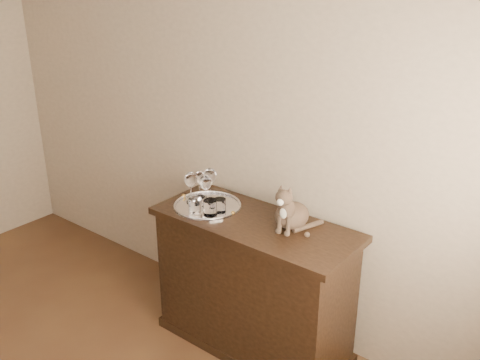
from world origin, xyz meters
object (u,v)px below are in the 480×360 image
object	(u,v)px
sideboard	(254,285)
tray	(207,206)
wine_glass_a	(200,184)
tumbler_a	(210,208)
wine_glass_c	(191,187)
wine_glass_d	(206,190)
tumbler_c	(220,206)
wine_glass_b	(210,184)
tumbler_b	(195,206)
cat	(293,204)

from	to	relation	value
sideboard	tray	world-z (taller)	tray
wine_glass_a	tumbler_a	world-z (taller)	wine_glass_a
wine_glass_c	wine_glass_d	size ratio (longest dim) A/B	1.02
wine_glass_a	tumbler_c	size ratio (longest dim) A/B	2.10
sideboard	tray	xyz separation A→B (m)	(-0.33, -0.03, 0.43)
wine_glass_d	sideboard	bearing A→B (deg)	3.72
tumbler_a	wine_glass_b	bearing A→B (deg)	130.93
wine_glass_d	tumbler_c	size ratio (longest dim) A/B	2.35
wine_glass_a	tumbler_b	bearing A→B (deg)	-55.44
wine_glass_a	tumbler_a	bearing A→B (deg)	-35.53
wine_glass_c	tumbler_a	xyz separation A→B (m)	(0.20, -0.06, -0.05)
tumbler_c	cat	xyz separation A→B (m)	(0.42, 0.12, 0.09)
sideboard	wine_glass_c	xyz separation A→B (m)	(-0.44, -0.05, 0.53)
sideboard	wine_glass_b	xyz separation A→B (m)	(-0.37, 0.05, 0.54)
wine_glass_a	wine_glass_b	xyz separation A→B (m)	(0.08, 0.00, 0.02)
wine_glass_a	tumbler_b	xyz separation A→B (m)	(0.13, -0.18, -0.04)
sideboard	tumbler_a	xyz separation A→B (m)	(-0.24, -0.11, 0.48)
wine_glass_b	tumbler_a	world-z (taller)	wine_glass_b
wine_glass_b	wine_glass_d	bearing A→B (deg)	-69.44
sideboard	cat	bearing A→B (deg)	19.83
wine_glass_a	wine_glass_b	bearing A→B (deg)	1.39
tumbler_b	tumbler_c	xyz separation A→B (m)	(0.11, 0.09, -0.00)
wine_glass_b	wine_glass_d	world-z (taller)	wine_glass_b
tumbler_c	wine_glass_a	bearing A→B (deg)	159.00
tumbler_b	wine_glass_d	bearing A→B (deg)	99.66
tray	tumbler_c	world-z (taller)	tumbler_c
tumbler_b	cat	size ratio (longest dim) A/B	0.31
wine_glass_d	tumbler_b	bearing A→B (deg)	-80.34
sideboard	wine_glass_d	distance (m)	0.63
sideboard	tumbler_c	distance (m)	0.52
tumbler_a	tray	bearing A→B (deg)	139.26
wine_glass_c	tumbler_b	distance (m)	0.16
tumbler_c	tumbler_b	bearing A→B (deg)	-138.68
sideboard	tumbler_c	world-z (taller)	tumbler_c
sideboard	tumbler_b	size ratio (longest dim) A/B	13.88
wine_glass_c	tumbler_c	bearing A→B (deg)	0.68
tumbler_a	tumbler_c	bearing A→B (deg)	74.43
tumbler_c	wine_glass_d	bearing A→B (deg)	170.66
tray	tumbler_a	xyz separation A→B (m)	(0.09, -0.08, 0.05)
wine_glass_d	wine_glass_c	bearing A→B (deg)	-166.50
wine_glass_c	wine_glass_a	bearing A→B (deg)	95.64
tumbler_a	wine_glass_c	bearing A→B (deg)	163.38
sideboard	wine_glass_c	size ratio (longest dim) A/B	6.22
sideboard	tray	size ratio (longest dim) A/B	3.00
sideboard	tray	distance (m)	0.54
tumbler_a	cat	bearing A→B (deg)	22.34
tray	tumbler_c	distance (m)	0.12
wine_glass_d	tumbler_c	bearing A→B (deg)	-9.34
wine_glass_c	tumbler_c	distance (m)	0.23
wine_glass_d	tumbler_c	distance (m)	0.14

